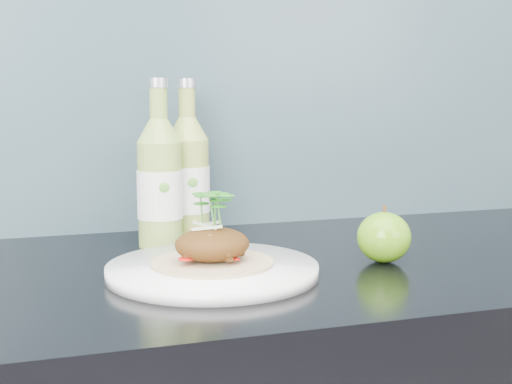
% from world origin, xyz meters
% --- Properties ---
extents(subway_backsplash, '(4.00, 0.02, 0.70)m').
position_xyz_m(subway_backsplash, '(0.00, 1.99, 1.25)').
color(subway_backsplash, '#638B9D').
rests_on(subway_backsplash, kitchen_counter).
extents(dinner_plate, '(0.29, 0.29, 0.02)m').
position_xyz_m(dinner_plate, '(-0.02, 1.64, 0.91)').
color(dinner_plate, white).
rests_on(dinner_plate, kitchen_counter).
extents(pork_taco, '(0.16, 0.16, 0.10)m').
position_xyz_m(pork_taco, '(-0.02, 1.64, 0.94)').
color(pork_taco, tan).
rests_on(pork_taco, dinner_plate).
extents(green_apple, '(0.08, 0.08, 0.08)m').
position_xyz_m(green_apple, '(0.23, 1.64, 0.94)').
color(green_apple, '#32840E').
rests_on(green_apple, kitchen_counter).
extents(cider_bottle_left, '(0.09, 0.09, 0.26)m').
position_xyz_m(cider_bottle_left, '(-0.05, 1.85, 1.00)').
color(cider_bottle_left, '#86A946').
rests_on(cider_bottle_left, kitchen_counter).
extents(cider_bottle_right, '(0.09, 0.09, 0.26)m').
position_xyz_m(cider_bottle_right, '(0.00, 1.89, 1.00)').
color(cider_bottle_right, '#96AA47').
rests_on(cider_bottle_right, kitchen_counter).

